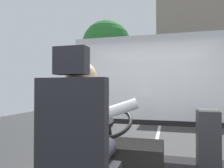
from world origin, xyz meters
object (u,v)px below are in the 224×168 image
at_px(bus_driver, 84,129).
at_px(steering_console, 117,157).
at_px(driver_seat, 78,160).
at_px(fare_box, 208,144).

bearing_deg(bus_driver, steering_console, 90.00).
xyz_separation_m(driver_seat, steering_console, (0.00, 1.18, -0.35)).
xyz_separation_m(bus_driver, fare_box, (1.06, 1.27, -0.36)).
relative_size(driver_seat, bus_driver, 1.71).
distance_m(bus_driver, steering_console, 1.21).
height_order(bus_driver, steering_console, bus_driver).
height_order(bus_driver, fare_box, bus_driver).
relative_size(driver_seat, steering_console, 1.22).
xyz_separation_m(bus_driver, steering_console, (-0.00, 1.08, -0.55)).
bearing_deg(bus_driver, driver_seat, -90.00).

